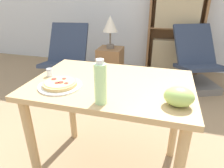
{
  "coord_description": "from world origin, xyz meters",
  "views": [
    {
      "loc": [
        0.32,
        -1.11,
        1.31
      ],
      "look_at": [
        0.05,
        -0.12,
        0.84
      ],
      "focal_mm": 32.0,
      "sensor_mm": 36.0,
      "label": 1
    }
  ],
  "objects": [
    {
      "name": "salt_shaker",
      "position": [
        -0.44,
        0.02,
        0.8
      ],
      "size": [
        0.04,
        0.04,
        0.06
      ],
      "color": "white",
      "rests_on": "dining_table"
    },
    {
      "name": "lounge_chair_near",
      "position": [
        -1.1,
        1.47,
        0.29
      ],
      "size": [
        0.67,
        0.84,
        0.88
      ],
      "rotation": [
        0.0,
        0.0,
        0.17
      ],
      "color": "slate",
      "rests_on": "ground_plane"
    },
    {
      "name": "dining_table",
      "position": [
        -0.0,
        0.04,
        0.64
      ],
      "size": [
        1.04,
        0.7,
        0.78
      ],
      "color": "tan",
      "rests_on": "ground_plane"
    },
    {
      "name": "bookshelf",
      "position": [
        0.44,
        2.47,
        0.69
      ],
      "size": [
        0.89,
        0.25,
        1.52
      ],
      "color": "brown",
      "rests_on": "ground_plane"
    },
    {
      "name": "pizza_on_plate",
      "position": [
        -0.29,
        -0.11,
        0.79
      ],
      "size": [
        0.27,
        0.27,
        0.04
      ],
      "color": "white",
      "rests_on": "dining_table"
    },
    {
      "name": "drink_bottle",
      "position": [
        0.02,
        -0.24,
        0.89
      ],
      "size": [
        0.06,
        0.06,
        0.24
      ],
      "color": "#B7EAA3",
      "rests_on": "dining_table"
    },
    {
      "name": "grape_bunch",
      "position": [
        0.41,
        -0.16,
        0.83
      ],
      "size": [
        0.15,
        0.12,
        0.1
      ],
      "color": "#A8CC66",
      "rests_on": "dining_table"
    },
    {
      "name": "side_table",
      "position": [
        -0.45,
        1.58,
        0.29
      ],
      "size": [
        0.34,
        0.34,
        0.58
      ],
      "color": "brown",
      "rests_on": "ground_plane"
    },
    {
      "name": "table_lamp",
      "position": [
        -0.45,
        1.58,
        0.9
      ],
      "size": [
        0.21,
        0.21,
        0.44
      ],
      "color": "#665B51",
      "rests_on": "side_table"
    },
    {
      "name": "lounge_chair_far",
      "position": [
        0.78,
        1.86,
        0.29
      ],
      "size": [
        0.78,
        0.92,
        0.88
      ],
      "rotation": [
        0.0,
        0.0,
        0.39
      ],
      "color": "slate",
      "rests_on": "ground_plane"
    }
  ]
}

